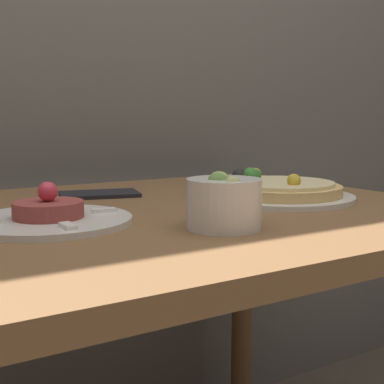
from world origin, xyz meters
name	(u,v)px	position (x,y,z in m)	size (l,w,h in m)	color
dining_table	(144,271)	(0.00, 0.42, 0.66)	(1.11, 0.83, 0.77)	brown
pizza_plate	(278,191)	(0.29, 0.39, 0.79)	(0.30, 0.30, 0.06)	silver
tartare_plate	(49,217)	(-0.18, 0.38, 0.78)	(0.26, 0.26, 0.07)	silver
small_bowl	(224,202)	(0.03, 0.21, 0.81)	(0.11, 0.11, 0.09)	silver
napkin	(98,194)	(0.00, 0.62, 0.77)	(0.18, 0.13, 0.01)	black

